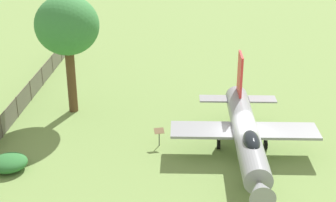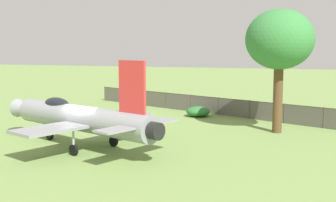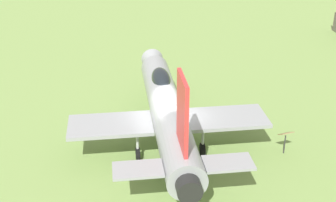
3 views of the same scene
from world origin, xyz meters
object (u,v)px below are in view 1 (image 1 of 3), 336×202
shade_tree (67,26)px  shrub_near_fence (9,163)px  display_jet (246,134)px  info_plaque (159,133)px

shade_tree → shrub_near_fence: 10.22m
display_jet → info_plaque: (-3.44, -4.13, -0.91)m
shade_tree → info_plaque: shade_tree is taller
display_jet → shade_tree: 14.05m
display_jet → shrub_near_fence: (-3.63, -13.08, -1.34)m
info_plaque → shade_tree: bearing=-150.1°
shade_tree → shrub_near_fence: size_ratio=3.99×
shrub_near_fence → info_plaque: 8.96m
display_jet → shade_tree: (-10.51, -8.20, 4.44)m
shrub_near_fence → info_plaque: (0.19, 8.95, 0.43)m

